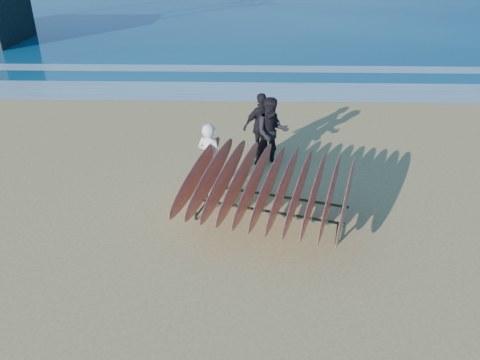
{
  "coord_description": "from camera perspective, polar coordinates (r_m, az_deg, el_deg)",
  "views": [
    {
      "loc": [
        0.23,
        -7.6,
        5.35
      ],
      "look_at": [
        0.0,
        0.8,
        0.95
      ],
      "focal_mm": 35.0,
      "sensor_mm": 36.0,
      "label": 1
    }
  ],
  "objects": [
    {
      "name": "person_dark_a",
      "position": [
        11.99,
        3.87,
        5.82
      ],
      "size": [
        0.99,
        0.83,
        1.81
      ],
      "primitive_type": "imported",
      "rotation": [
        0.0,
        0.0,
        0.18
      ],
      "color": "black",
      "rests_on": "ground"
    },
    {
      "name": "person_white",
      "position": [
        10.68,
        -3.7,
        2.63
      ],
      "size": [
        0.74,
        0.66,
        1.69
      ],
      "primitive_type": "imported",
      "rotation": [
        0.0,
        0.0,
        2.63
      ],
      "color": "white",
      "rests_on": "ground"
    },
    {
      "name": "foam_near",
      "position": [
        18.39,
        0.79,
        10.76
      ],
      "size": [
        160.0,
        160.0,
        0.0
      ],
      "primitive_type": "plane",
      "color": "white",
      "rests_on": "ground"
    },
    {
      "name": "foam_far",
      "position": [
        21.76,
        0.94,
        13.43
      ],
      "size": [
        160.0,
        160.0,
        0.0
      ],
      "primitive_type": "plane",
      "color": "white",
      "rests_on": "ground"
    },
    {
      "name": "surfboard_rack",
      "position": [
        9.39,
        3.48,
        -0.67
      ],
      "size": [
        3.87,
        3.68,
        1.46
      ],
      "rotation": [
        0.0,
        0.0,
        -0.29
      ],
      "color": "black",
      "rests_on": "ground"
    },
    {
      "name": "ground",
      "position": [
        9.29,
        -0.14,
        -7.5
      ],
      "size": [
        120.0,
        120.0,
        0.0
      ],
      "primitive_type": "plane",
      "color": "tan",
      "rests_on": "ground"
    },
    {
      "name": "person_dark_b",
      "position": [
        12.44,
        2.69,
        6.6
      ],
      "size": [
        1.13,
        0.81,
        1.78
      ],
      "primitive_type": "imported",
      "rotation": [
        0.0,
        0.0,
        3.54
      ],
      "color": "black",
      "rests_on": "ground"
    }
  ]
}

